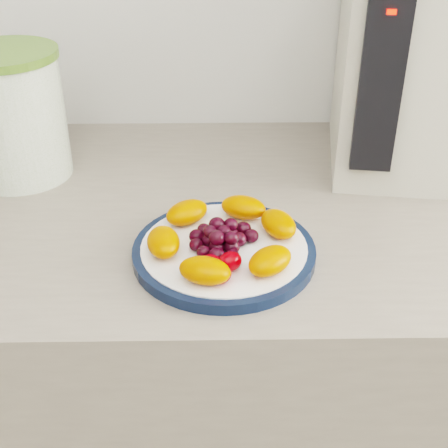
{
  "coord_description": "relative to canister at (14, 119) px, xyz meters",
  "views": [
    {
      "loc": [
        -0.02,
        0.4,
        1.36
      ],
      "look_at": [
        -0.01,
        1.06,
        0.95
      ],
      "focal_mm": 50.0,
      "sensor_mm": 36.0,
      "label": 1
    }
  ],
  "objects": [
    {
      "name": "fruit_plate",
      "position": [
        0.32,
        -0.24,
        -0.06
      ],
      "size": [
        0.2,
        0.2,
        0.03
      ],
      "color": "#D24E00",
      "rests_on": "plate_face"
    },
    {
      "name": "plate_rim",
      "position": [
        0.32,
        -0.24,
        -0.09
      ],
      "size": [
        0.23,
        0.23,
        0.01
      ],
      "primitive_type": "cylinder",
      "color": "#0C1933",
      "rests_on": "counter"
    },
    {
      "name": "appliance_body",
      "position": [
        0.6,
        0.05,
        0.08
      ],
      "size": [
        0.23,
        0.3,
        0.34
      ],
      "primitive_type": "cube",
      "rotation": [
        0.0,
        0.0,
        -0.14
      ],
      "color": "beige",
      "rests_on": "counter"
    },
    {
      "name": "plate_face",
      "position": [
        0.32,
        -0.24,
        -0.09
      ],
      "size": [
        0.21,
        0.21,
        0.02
      ],
      "primitive_type": "cylinder",
      "color": "white",
      "rests_on": "counter"
    },
    {
      "name": "counter",
      "position": [
        0.32,
        -0.1,
        -0.54
      ],
      "size": [
        3.5,
        0.6,
        0.9
      ],
      "primitive_type": "cube",
      "color": "gray",
      "rests_on": "floor"
    },
    {
      "name": "canister",
      "position": [
        0.0,
        0.0,
        0.0
      ],
      "size": [
        0.19,
        0.19,
        0.19
      ],
      "primitive_type": "cylinder",
      "rotation": [
        0.0,
        0.0,
        0.25
      ],
      "color": "#3F6815",
      "rests_on": "counter"
    },
    {
      "name": "appliance_panel",
      "position": [
        0.53,
        -0.09,
        0.08
      ],
      "size": [
        0.06,
        0.03,
        0.25
      ],
      "primitive_type": "cube",
      "rotation": [
        0.0,
        0.0,
        -0.14
      ],
      "color": "black",
      "rests_on": "appliance_body"
    },
    {
      "name": "cabinet_face",
      "position": [
        0.32,
        -0.1,
        -0.57
      ],
      "size": [
        3.48,
        0.58,
        0.84
      ],
      "primitive_type": "cube",
      "color": "#917852",
      "rests_on": "floor"
    },
    {
      "name": "appliance_led",
      "position": [
        0.53,
        -0.1,
        0.18
      ],
      "size": [
        0.01,
        0.01,
        0.01
      ],
      "primitive_type": "cube",
      "rotation": [
        0.0,
        0.0,
        -0.14
      ],
      "color": "#FF0C05",
      "rests_on": "appliance_panel"
    },
    {
      "name": "canister_lid",
      "position": [
        0.0,
        0.0,
        0.1
      ],
      "size": [
        0.2,
        0.2,
        0.01
      ],
      "primitive_type": "cylinder",
      "rotation": [
        0.0,
        0.0,
        0.25
      ],
      "color": "#56772D",
      "rests_on": "canister"
    }
  ]
}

